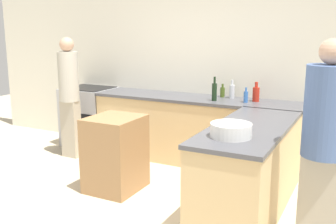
{
  "coord_description": "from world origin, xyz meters",
  "views": [
    {
      "loc": [
        2.1,
        -3.11,
        1.85
      ],
      "look_at": [
        0.21,
        0.57,
        0.97
      ],
      "focal_mm": 42.0,
      "sensor_mm": 36.0,
      "label": 1
    }
  ],
  "objects": [
    {
      "name": "wine_bottle_dark",
      "position": [
        0.32,
        1.67,
        1.05
      ],
      "size": [
        0.07,
        0.07,
        0.32
      ],
      "color": "black",
      "rests_on": "counter_back"
    },
    {
      "name": "counter_peninsula",
      "position": [
        1.11,
        0.57,
        0.46
      ],
      "size": [
        0.69,
        1.83,
        0.92
      ],
      "color": "#D6B27A",
      "rests_on": "ground_plane"
    },
    {
      "name": "olive_oil_bottle",
      "position": [
        0.32,
        1.98,
        0.99
      ],
      "size": [
        0.06,
        0.06,
        0.18
      ],
      "color": "#475B1E",
      "rests_on": "counter_back"
    },
    {
      "name": "ground_plane",
      "position": [
        0.0,
        0.0,
        0.0
      ],
      "size": [
        14.0,
        14.0,
        0.0
      ],
      "primitive_type": "plane",
      "color": "beige"
    },
    {
      "name": "hot_sauce_bottle",
      "position": [
        0.82,
        1.86,
        1.02
      ],
      "size": [
        0.09,
        0.09,
        0.25
      ],
      "color": "red",
      "rests_on": "counter_back"
    },
    {
      "name": "counter_back",
      "position": [
        0.0,
        1.79,
        0.46
      ],
      "size": [
        2.92,
        0.68,
        0.92
      ],
      "color": "#D6B27A",
      "rests_on": "ground_plane"
    },
    {
      "name": "mixing_bowl",
      "position": [
        1.07,
        0.08,
        0.98
      ],
      "size": [
        0.36,
        0.36,
        0.12
      ],
      "color": "white",
      "rests_on": "counter_peninsula"
    },
    {
      "name": "person_by_range",
      "position": [
        -1.69,
        1.17,
        0.96
      ],
      "size": [
        0.28,
        0.28,
        1.73
      ],
      "color": "#ADA38E",
      "rests_on": "ground_plane"
    },
    {
      "name": "person_at_peninsula",
      "position": [
        1.83,
        0.11,
        0.96
      ],
      "size": [
        0.36,
        0.36,
        1.78
      ],
      "color": "#ADA38E",
      "rests_on": "ground_plane"
    },
    {
      "name": "island_table",
      "position": [
        -0.43,
        0.47,
        0.43
      ],
      "size": [
        0.56,
        0.62,
        0.87
      ],
      "color": "#997047",
      "rests_on": "ground_plane"
    },
    {
      "name": "wall_back",
      "position": [
        0.0,
        2.14,
        1.35
      ],
      "size": [
        8.0,
        0.06,
        2.7
      ],
      "color": "silver",
      "rests_on": "ground_plane"
    },
    {
      "name": "water_bottle_blue",
      "position": [
        0.72,
        1.74,
        1.0
      ],
      "size": [
        0.06,
        0.06,
        0.19
      ],
      "color": "#386BB7",
      "rests_on": "counter_back"
    },
    {
      "name": "vinegar_bottle_clear",
      "position": [
        0.46,
        1.96,
        1.02
      ],
      "size": [
        0.07,
        0.07,
        0.25
      ],
      "color": "silver",
      "rests_on": "counter_back"
    },
    {
      "name": "range_oven",
      "position": [
        -1.84,
        1.79,
        0.46
      ],
      "size": [
        0.75,
        0.65,
        0.93
      ],
      "color": "#ADADB2",
      "rests_on": "ground_plane"
    }
  ]
}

